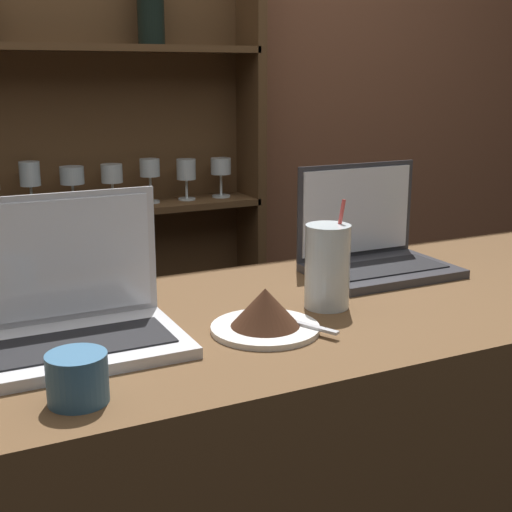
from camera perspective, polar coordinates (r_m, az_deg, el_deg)
The scene contains 7 objects.
back_wall at distance 2.27m, azimuth -12.38°, elevation 12.30°, with size 7.00×0.06×2.70m.
back_shelf at distance 2.21m, azimuth -14.45°, elevation 2.36°, with size 1.18×0.18×1.86m.
laptop_near at distance 1.18m, azimuth -14.48°, elevation -4.42°, with size 0.33×0.22×0.24m.
laptop_far at distance 1.58m, azimuth 9.28°, elevation 0.65°, with size 0.30×0.22×0.23m.
cake_plate at distance 1.20m, azimuth 0.76°, elevation -4.58°, with size 0.19×0.19×0.08m.
water_glass at distance 1.32m, azimuth 5.73°, elevation -0.83°, with size 0.08×0.08×0.20m.
coffee_cup at distance 0.98m, azimuth -14.10°, elevation -9.45°, with size 0.08×0.08×0.07m.
Camera 1 is at (-0.55, -0.79, 1.42)m, focal length 50.00 mm.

